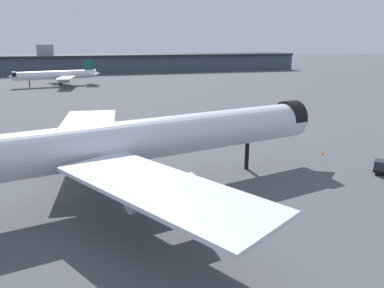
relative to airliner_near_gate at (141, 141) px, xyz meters
The scene contains 7 objects.
ground 8.29m from the airliner_near_gate, 113.47° to the right, with size 900.00×900.00×0.00m, color #4C4F54.
airliner_near_gate is the anchor object (origin of this frame).
airliner_far_taxiway 143.48m from the airliner_near_gate, 98.58° to the left, with size 43.95×39.60×12.01m.
terminal_building 218.95m from the airliner_near_gate, 79.93° to the left, with size 207.36×36.18×19.20m.
baggage_tug_wing 39.83m from the airliner_near_gate, 62.63° to the left, with size 3.52×2.62×1.85m.
baggage_cart_trailing 39.33m from the airliner_near_gate, 101.43° to the left, with size 2.76×2.48×1.82m.
traffic_cone_near_nose 39.02m from the airliner_near_gate, 11.68° to the left, with size 0.52×0.52×0.65m, color #F2600C.
Camera 1 is at (-6.05, -50.03, 22.42)m, focal length 34.14 mm.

